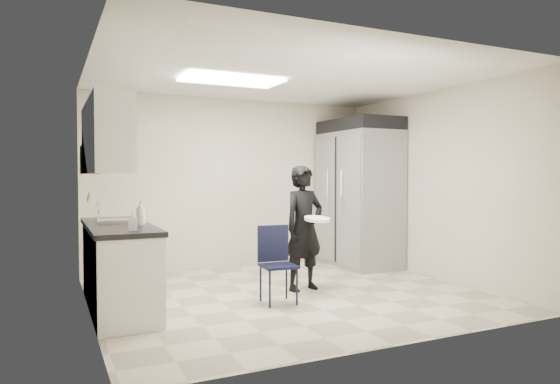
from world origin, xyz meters
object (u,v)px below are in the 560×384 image
folding_chair (278,266)px  lower_counter (119,269)px  man_tuxedo (304,228)px  commercial_fridge (359,199)px

folding_chair → lower_counter: bearing=167.0°
lower_counter → folding_chair: lower_counter is taller
lower_counter → man_tuxedo: man_tuxedo is taller
lower_counter → commercial_fridge: (3.78, 1.07, 0.62)m
lower_counter → man_tuxedo: (2.20, -0.06, 0.34)m
commercial_fridge → man_tuxedo: 1.96m
lower_counter → commercial_fridge: commercial_fridge is taller
folding_chair → man_tuxedo: (0.56, 0.45, 0.36)m
commercial_fridge → folding_chair: (-2.14, -1.59, -0.63)m
commercial_fridge → folding_chair: size_ratio=2.52×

